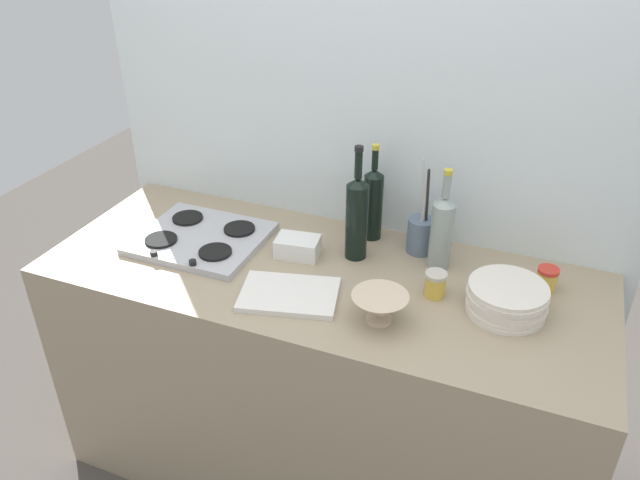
{
  "coord_description": "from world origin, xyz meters",
  "views": [
    {
      "loc": [
        0.62,
        -1.53,
        2.0
      ],
      "look_at": [
        0.0,
        0.0,
        1.02
      ],
      "focal_mm": 34.83,
      "sensor_mm": 36.0,
      "label": 1
    }
  ],
  "objects_px": {
    "wine_bottle_mid_left": "(442,231)",
    "condiment_jar_front": "(435,284)",
    "butter_dish": "(298,247)",
    "stovetop_hob": "(201,238)",
    "cutting_board": "(289,295)",
    "wine_bottle_mid_right": "(357,216)",
    "wine_bottle_leftmost": "(373,202)",
    "utensil_crock": "(421,233)",
    "plate_stack": "(507,299)",
    "condiment_jar_rear": "(547,279)",
    "mixing_bowl": "(380,307)"
  },
  "relations": [
    {
      "from": "butter_dish",
      "to": "utensil_crock",
      "type": "xyz_separation_m",
      "value": [
        0.37,
        0.18,
        0.04
      ]
    },
    {
      "from": "plate_stack",
      "to": "butter_dish",
      "type": "xyz_separation_m",
      "value": [
        -0.68,
        0.06,
        -0.01
      ]
    },
    {
      "from": "wine_bottle_mid_right",
      "to": "wine_bottle_leftmost",
      "type": "bearing_deg",
      "value": 85.99
    },
    {
      "from": "wine_bottle_mid_left",
      "to": "condiment_jar_rear",
      "type": "bearing_deg",
      "value": -0.94
    },
    {
      "from": "condiment_jar_rear",
      "to": "mixing_bowl",
      "type": "bearing_deg",
      "value": -141.48
    },
    {
      "from": "mixing_bowl",
      "to": "utensil_crock",
      "type": "distance_m",
      "value": 0.41
    },
    {
      "from": "butter_dish",
      "to": "utensil_crock",
      "type": "relative_size",
      "value": 0.44
    },
    {
      "from": "stovetop_hob",
      "to": "wine_bottle_mid_left",
      "type": "distance_m",
      "value": 0.82
    },
    {
      "from": "wine_bottle_mid_left",
      "to": "cutting_board",
      "type": "bearing_deg",
      "value": -138.19
    },
    {
      "from": "wine_bottle_leftmost",
      "to": "wine_bottle_mid_left",
      "type": "bearing_deg",
      "value": -20.94
    },
    {
      "from": "utensil_crock",
      "to": "cutting_board",
      "type": "bearing_deg",
      "value": -126.3
    },
    {
      "from": "wine_bottle_mid_left",
      "to": "condiment_jar_front",
      "type": "relative_size",
      "value": 4.3
    },
    {
      "from": "stovetop_hob",
      "to": "wine_bottle_leftmost",
      "type": "relative_size",
      "value": 1.23
    },
    {
      "from": "butter_dish",
      "to": "condiment_jar_rear",
      "type": "xyz_separation_m",
      "value": [
        0.78,
        0.1,
        0.01
      ]
    },
    {
      "from": "condiment_jar_rear",
      "to": "cutting_board",
      "type": "height_order",
      "value": "condiment_jar_rear"
    },
    {
      "from": "stovetop_hob",
      "to": "wine_bottle_mid_right",
      "type": "xyz_separation_m",
      "value": [
        0.53,
        0.11,
        0.14
      ]
    },
    {
      "from": "plate_stack",
      "to": "wine_bottle_leftmost",
      "type": "relative_size",
      "value": 0.68
    },
    {
      "from": "butter_dish",
      "to": "utensil_crock",
      "type": "height_order",
      "value": "utensil_crock"
    },
    {
      "from": "wine_bottle_leftmost",
      "to": "wine_bottle_mid_right",
      "type": "relative_size",
      "value": 0.88
    },
    {
      "from": "stovetop_hob",
      "to": "plate_stack",
      "type": "height_order",
      "value": "plate_stack"
    },
    {
      "from": "wine_bottle_leftmost",
      "to": "utensil_crock",
      "type": "height_order",
      "value": "wine_bottle_leftmost"
    },
    {
      "from": "wine_bottle_mid_left",
      "to": "butter_dish",
      "type": "bearing_deg",
      "value": -166.34
    },
    {
      "from": "mixing_bowl",
      "to": "cutting_board",
      "type": "xyz_separation_m",
      "value": [
        -0.28,
        0.01,
        -0.04
      ]
    },
    {
      "from": "wine_bottle_leftmost",
      "to": "wine_bottle_mid_right",
      "type": "distance_m",
      "value": 0.14
    },
    {
      "from": "condiment_jar_rear",
      "to": "butter_dish",
      "type": "bearing_deg",
      "value": -172.46
    },
    {
      "from": "mixing_bowl",
      "to": "butter_dish",
      "type": "relative_size",
      "value": 1.15
    },
    {
      "from": "plate_stack",
      "to": "utensil_crock",
      "type": "relative_size",
      "value": 0.72
    },
    {
      "from": "stovetop_hob",
      "to": "cutting_board",
      "type": "xyz_separation_m",
      "value": [
        0.42,
        -0.18,
        -0.0
      ]
    },
    {
      "from": "butter_dish",
      "to": "wine_bottle_leftmost",
      "type": "bearing_deg",
      "value": 47.54
    },
    {
      "from": "stovetop_hob",
      "to": "plate_stack",
      "type": "relative_size",
      "value": 1.8
    },
    {
      "from": "wine_bottle_mid_left",
      "to": "condiment_jar_front",
      "type": "bearing_deg",
      "value": -81.05
    },
    {
      "from": "condiment_jar_rear",
      "to": "plate_stack",
      "type": "bearing_deg",
      "value": -121.38
    },
    {
      "from": "wine_bottle_leftmost",
      "to": "condiment_jar_rear",
      "type": "height_order",
      "value": "wine_bottle_leftmost"
    },
    {
      "from": "stovetop_hob",
      "to": "utensil_crock",
      "type": "xyz_separation_m",
      "value": [
        0.71,
        0.22,
        0.05
      ]
    },
    {
      "from": "plate_stack",
      "to": "cutting_board",
      "type": "bearing_deg",
      "value": -164.48
    },
    {
      "from": "plate_stack",
      "to": "wine_bottle_leftmost",
      "type": "xyz_separation_m",
      "value": [
        -0.49,
        0.27,
        0.09
      ]
    },
    {
      "from": "wine_bottle_mid_left",
      "to": "wine_bottle_mid_right",
      "type": "xyz_separation_m",
      "value": [
        -0.27,
        -0.04,
        0.02
      ]
    },
    {
      "from": "stovetop_hob",
      "to": "condiment_jar_front",
      "type": "distance_m",
      "value": 0.82
    },
    {
      "from": "plate_stack",
      "to": "condiment_jar_rear",
      "type": "relative_size",
      "value": 3.14
    },
    {
      "from": "condiment_jar_rear",
      "to": "wine_bottle_leftmost",
      "type": "bearing_deg",
      "value": 170.0
    },
    {
      "from": "condiment_jar_front",
      "to": "cutting_board",
      "type": "bearing_deg",
      "value": -156.66
    },
    {
      "from": "wine_bottle_mid_left",
      "to": "plate_stack",
      "type": "bearing_deg",
      "value": -35.41
    },
    {
      "from": "wine_bottle_mid_left",
      "to": "butter_dish",
      "type": "relative_size",
      "value": 2.41
    },
    {
      "from": "butter_dish",
      "to": "wine_bottle_mid_left",
      "type": "bearing_deg",
      "value": 13.66
    },
    {
      "from": "wine_bottle_mid_left",
      "to": "stovetop_hob",
      "type": "bearing_deg",
      "value": -169.02
    },
    {
      "from": "wine_bottle_mid_right",
      "to": "mixing_bowl",
      "type": "xyz_separation_m",
      "value": [
        0.18,
        -0.3,
        -0.1
      ]
    },
    {
      "from": "plate_stack",
      "to": "stovetop_hob",
      "type": "bearing_deg",
      "value": 179.27
    },
    {
      "from": "wine_bottle_leftmost",
      "to": "plate_stack",
      "type": "bearing_deg",
      "value": -28.33
    },
    {
      "from": "wine_bottle_mid_right",
      "to": "plate_stack",
      "type": "bearing_deg",
      "value": -13.91
    },
    {
      "from": "wine_bottle_mid_right",
      "to": "utensil_crock",
      "type": "xyz_separation_m",
      "value": [
        0.19,
        0.11,
        -0.08
      ]
    }
  ]
}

